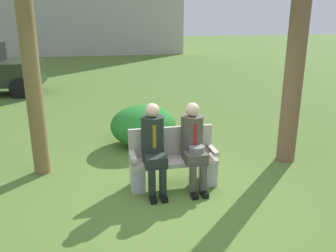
% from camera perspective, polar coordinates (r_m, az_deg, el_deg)
% --- Properties ---
extents(ground_plane, '(80.00, 80.00, 0.00)m').
position_cam_1_polar(ground_plane, '(5.41, 0.30, -10.76)').
color(ground_plane, '#52722E').
extents(park_bench, '(1.32, 0.44, 0.90)m').
position_cam_1_polar(park_bench, '(5.53, 0.75, -5.58)').
color(park_bench, '#B7AD9E').
rests_on(park_bench, ground).
extents(seated_man_left, '(0.34, 0.72, 1.33)m').
position_cam_1_polar(seated_man_left, '(5.24, -2.33, -2.83)').
color(seated_man_left, '#1E2823').
rests_on(seated_man_left, ground).
extents(seated_man_right, '(0.34, 0.72, 1.31)m').
position_cam_1_polar(seated_man_right, '(5.37, 4.10, -2.54)').
color(seated_man_right, '#4C473D').
rests_on(seated_man_right, ground).
extents(shrub_near_bench, '(1.32, 1.21, 0.83)m').
position_cam_1_polar(shrub_near_bench, '(7.21, -3.96, 0.09)').
color(shrub_near_bench, '#237827').
rests_on(shrub_near_bench, ground).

